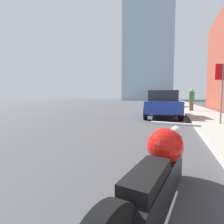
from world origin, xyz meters
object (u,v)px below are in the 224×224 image
(parked_car_white, at_px, (169,100))
(parked_car_green, at_px, (170,99))
(parked_car_red, at_px, (171,99))
(pedestrian, at_px, (192,99))
(parked_car_yellow, at_px, (171,98))
(parked_car_blue, at_px, (162,104))
(motorcycle, at_px, (159,176))
(stop_sign, at_px, (222,83))

(parked_car_white, height_order, parked_car_green, parked_car_white)
(parked_car_white, relative_size, parked_car_red, 0.94)
(parked_car_red, height_order, pedestrian, pedestrian)
(parked_car_red, distance_m, parked_car_yellow, 23.34)
(parked_car_white, relative_size, pedestrian, 2.58)
(parked_car_white, bearing_deg, parked_car_blue, -89.63)
(motorcycle, xyz_separation_m, pedestrian, (1.53, 13.04, 0.60))
(pedestrian, bearing_deg, parked_car_white, 104.50)
(parked_car_blue, distance_m, stop_sign, 3.61)
(stop_sign, bearing_deg, parked_car_yellow, 92.43)
(parked_car_blue, height_order, stop_sign, stop_sign)
(motorcycle, relative_size, parked_car_blue, 0.62)
(pedestrian, bearing_deg, parked_car_red, 95.34)
(parked_car_yellow, bearing_deg, parked_car_blue, -84.54)
(parked_car_white, bearing_deg, parked_car_yellow, 91.09)
(parked_car_blue, distance_m, parked_car_green, 33.23)
(stop_sign, xyz_separation_m, pedestrian, (-0.37, 6.95, -0.68))
(pedestrian, bearing_deg, motorcycle, -96.69)
(motorcycle, bearing_deg, parked_car_green, 100.96)
(parked_car_red, bearing_deg, parked_car_green, 86.48)
(motorcycle, relative_size, parked_car_green, 0.61)
(parked_car_white, xyz_separation_m, parked_car_green, (-0.18, 22.05, -0.01))
(motorcycle, relative_size, parked_car_yellow, 0.52)
(parked_car_blue, height_order, parked_car_green, parked_car_green)
(parked_car_red, distance_m, parked_car_green, 11.26)
(motorcycle, bearing_deg, parked_car_white, 101.09)
(motorcycle, distance_m, parked_car_red, 30.69)
(parked_car_red, bearing_deg, parked_car_yellow, 84.99)
(parked_car_white, xyz_separation_m, parked_car_yellow, (0.11, 34.13, 0.04))
(parked_car_green, xyz_separation_m, parked_car_yellow, (0.28, 12.08, 0.05))
(parked_car_blue, bearing_deg, parked_car_white, 84.45)
(parked_car_green, relative_size, pedestrian, 2.42)
(parked_car_blue, distance_m, parked_car_red, 21.98)
(parked_car_green, height_order, parked_car_yellow, parked_car_yellow)
(parked_car_white, distance_m, parked_car_green, 22.05)
(parked_car_red, bearing_deg, motorcycle, -94.82)
(parked_car_green, distance_m, pedestrian, 28.97)
(parked_car_white, xyz_separation_m, parked_car_red, (0.12, 10.79, 0.05))
(motorcycle, bearing_deg, pedestrian, 93.70)
(pedestrian, bearing_deg, parked_car_blue, -114.19)
(parked_car_red, distance_m, stop_sign, 24.69)
(parked_car_white, relative_size, parked_car_green, 1.06)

